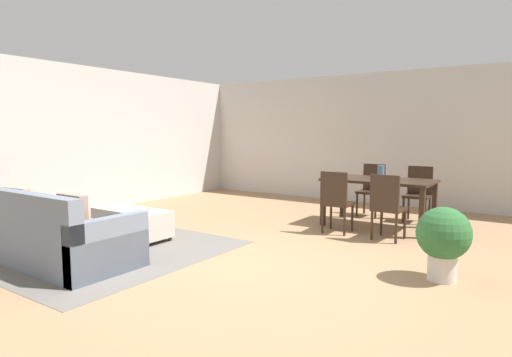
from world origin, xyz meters
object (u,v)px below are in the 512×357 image
dining_chair_far_right (418,190)px  dining_chair_near_left (336,198)px  dining_table (378,185)px  couch (50,236)px  potted_plant (443,237)px  dining_chair_near_right (387,203)px  vase_centerpiece (381,172)px  ottoman_table (132,222)px  dining_chair_far_left (372,187)px

dining_chair_far_right → dining_chair_near_left: bearing=-116.1°
dining_table → dining_chair_far_right: size_ratio=1.78×
couch → potted_plant: (3.89, 1.86, 0.15)m
dining_table → dining_chair_near_right: dining_chair_near_right is taller
dining_table → vase_centerpiece: vase_centerpiece is taller
dining_chair_near_left → dining_chair_far_right: bearing=63.9°
dining_table → dining_chair_near_left: 0.88m
dining_table → dining_chair_far_right: bearing=62.8°
ottoman_table → couch: bearing=-86.4°
dining_chair_far_right → dining_chair_far_left: bearing=176.3°
dining_chair_near_right → dining_chair_far_right: (0.02, 1.60, 0.00)m
dining_chair_far_right → dining_table: bearing=-117.2°
ottoman_table → dining_table: dining_table is taller
vase_centerpiece → ottoman_table: bearing=-134.0°
dining_chair_near_right → dining_chair_far_left: (-0.79, 1.65, 0.00)m
vase_centerpiece → potted_plant: 2.53m
dining_chair_far_right → vase_centerpiece: (-0.39, -0.77, 0.35)m
ottoman_table → dining_chair_far_right: dining_chair_far_right is taller
dining_chair_far_left → dining_chair_far_right: 0.81m
dining_chair_far_left → dining_table: bearing=-64.9°
dining_table → dining_chair_far_right: (0.41, 0.80, -0.15)m
dining_chair_near_right → dining_chair_far_left: bearing=115.5°
dining_table → dining_chair_far_left: dining_chair_far_left is taller
dining_table → dining_chair_far_left: size_ratio=1.78×
couch → dining_chair_near_right: bearing=47.1°
dining_chair_near_left → vase_centerpiece: bearing=64.6°
couch → dining_chair_near_left: 3.82m
dining_chair_near_right → dining_table: bearing=116.0°
potted_plant → dining_chair_near_right: bearing=127.4°
ottoman_table → vase_centerpiece: bearing=46.0°
ottoman_table → dining_table: 3.77m
potted_plant → couch: bearing=-154.4°
ottoman_table → dining_chair_near_left: (2.24, 1.90, 0.28)m
dining_chair_far_right → potted_plant: (0.95, -2.87, -0.08)m
dining_chair_near_right → potted_plant: size_ratio=1.22×
dining_chair_far_left → vase_centerpiece: (0.42, -0.82, 0.35)m
ottoman_table → dining_chair_near_left: dining_chair_near_left is taller
dining_chair_near_right → dining_chair_far_left: size_ratio=1.00×
dining_chair_near_left → potted_plant: 2.16m
couch → dining_chair_far_left: (2.12, 4.79, 0.23)m
couch → ottoman_table: couch is taller
dining_chair_far_right → potted_plant: 3.03m
dining_chair_far_right → potted_plant: dining_chair_far_right is taller
dining_table → dining_chair_far_left: (-0.40, 0.86, -0.15)m
dining_chair_near_left → dining_chair_far_left: (-0.03, 1.64, 0.00)m
potted_plant → dining_chair_far_left: bearing=121.1°
dining_chair_near_left → dining_chair_near_right: same height
ottoman_table → dining_table: (2.60, 2.69, 0.43)m
dining_chair_near_right → vase_centerpiece: (-0.37, 0.83, 0.35)m
ottoman_table → dining_chair_far_right: (3.01, 3.49, 0.28)m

